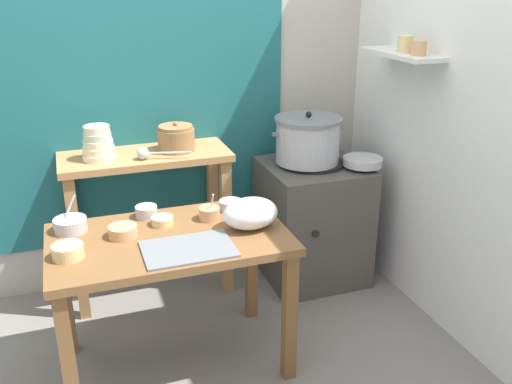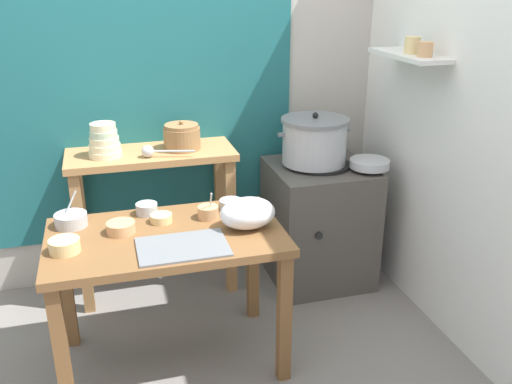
{
  "view_description": "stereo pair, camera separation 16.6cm",
  "coord_description": "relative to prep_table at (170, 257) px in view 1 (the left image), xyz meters",
  "views": [
    {
      "loc": [
        -0.51,
        -2.24,
        1.85
      ],
      "look_at": [
        0.36,
        0.25,
        0.82
      ],
      "focal_mm": 38.99,
      "sensor_mm": 36.0,
      "label": 1
    },
    {
      "loc": [
        -0.35,
        -2.29,
        1.85
      ],
      "look_at": [
        0.36,
        0.25,
        0.82
      ],
      "focal_mm": 38.99,
      "sensor_mm": 36.0,
      "label": 2
    }
  ],
  "objects": [
    {
      "name": "wall_back",
      "position": [
        0.2,
        1.0,
        0.69
      ],
      "size": [
        4.4,
        0.12,
        2.6
      ],
      "color": "#B2ADA3",
      "rests_on": "ground"
    },
    {
      "name": "steamer_pot",
      "position": [
        0.98,
        0.62,
        0.31
      ],
      "size": [
        0.46,
        0.41,
        0.31
      ],
      "color": "#B7BABF",
      "rests_on": "stove_block"
    },
    {
      "name": "ground_plane",
      "position": [
        0.12,
        -0.1,
        -0.61
      ],
      "size": [
        9.0,
        9.0,
        0.0
      ],
      "primitive_type": "plane",
      "color": "gray"
    },
    {
      "name": "back_shelf_table",
      "position": [
        0.01,
        0.73,
        0.07
      ],
      "size": [
        0.96,
        0.4,
        0.9
      ],
      "color": "#B27F4C",
      "rests_on": "ground"
    },
    {
      "name": "plastic_bag",
      "position": [
        0.39,
        -0.04,
        0.19
      ],
      "size": [
        0.27,
        0.2,
        0.15
      ],
      "primitive_type": "ellipsoid",
      "color": "white",
      "rests_on": "prep_table"
    },
    {
      "name": "bowl_stack_enamel",
      "position": [
        -0.24,
        0.71,
        0.38
      ],
      "size": [
        0.18,
        0.18,
        0.19
      ],
      "color": "beige",
      "rests_on": "back_shelf_table"
    },
    {
      "name": "prep_bowl_0",
      "position": [
        -0.2,
        0.06,
        0.14
      ],
      "size": [
        0.13,
        0.13,
        0.05
      ],
      "color": "tan",
      "rests_on": "prep_table"
    },
    {
      "name": "prep_bowl_1",
      "position": [
        0.36,
        0.2,
        0.14
      ],
      "size": [
        0.12,
        0.12,
        0.05
      ],
      "color": "#B7BABF",
      "rests_on": "prep_table"
    },
    {
      "name": "prep_table",
      "position": [
        0.0,
        0.0,
        0.0
      ],
      "size": [
        1.1,
        0.66,
        0.72
      ],
      "color": "brown",
      "rests_on": "ground"
    },
    {
      "name": "stove_block",
      "position": [
        1.02,
        0.6,
        -0.23
      ],
      "size": [
        0.6,
        0.61,
        0.78
      ],
      "color": "#4C4742",
      "rests_on": "ground"
    },
    {
      "name": "prep_bowl_5",
      "position": [
        -0.45,
        -0.07,
        0.14
      ],
      "size": [
        0.13,
        0.13,
        0.06
      ],
      "color": "#E5C684",
      "rests_on": "prep_table"
    },
    {
      "name": "ladle",
      "position": [
        0.0,
        0.62,
        0.33
      ],
      "size": [
        0.29,
        0.11,
        0.07
      ],
      "color": "#B7BABF",
      "rests_on": "back_shelf_table"
    },
    {
      "name": "prep_bowl_3",
      "position": [
        -0.0,
        0.13,
        0.13
      ],
      "size": [
        0.11,
        0.11,
        0.04
      ],
      "color": "#E5C684",
      "rests_on": "prep_table"
    },
    {
      "name": "wall_right",
      "position": [
        1.52,
        0.11,
        0.69
      ],
      "size": [
        0.3,
        3.2,
        2.6
      ],
      "color": "white",
      "rests_on": "ground"
    },
    {
      "name": "serving_tray",
      "position": [
        0.05,
        -0.17,
        0.12
      ],
      "size": [
        0.4,
        0.28,
        0.01
      ],
      "primitive_type": "cube",
      "color": "slate",
      "rests_on": "prep_table"
    },
    {
      "name": "wide_pan",
      "position": [
        1.27,
        0.45,
        0.19
      ],
      "size": [
        0.24,
        0.24,
        0.05
      ],
      "primitive_type": "cylinder",
      "color": "#B7BABF",
      "rests_on": "stove_block"
    },
    {
      "name": "prep_bowl_2",
      "position": [
        -0.43,
        0.2,
        0.15
      ],
      "size": [
        0.15,
        0.15,
        0.17
      ],
      "color": "#B7BABF",
      "rests_on": "prep_table"
    },
    {
      "name": "clay_pot",
      "position": [
        0.2,
        0.73,
        0.36
      ],
      "size": [
        0.21,
        0.21,
        0.17
      ],
      "color": "olive",
      "rests_on": "back_shelf_table"
    },
    {
      "name": "prep_bowl_6",
      "position": [
        0.23,
        0.12,
        0.15
      ],
      "size": [
        0.1,
        0.1,
        0.15
      ],
      "color": "tan",
      "rests_on": "prep_table"
    },
    {
      "name": "prep_bowl_4",
      "position": [
        -0.06,
        0.25,
        0.14
      ],
      "size": [
        0.11,
        0.11,
        0.06
      ],
      "color": "#B7BABF",
      "rests_on": "prep_table"
    }
  ]
}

